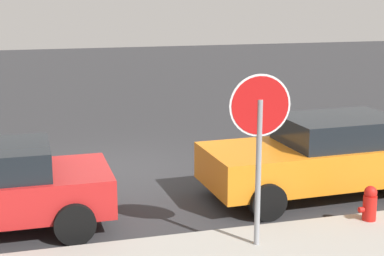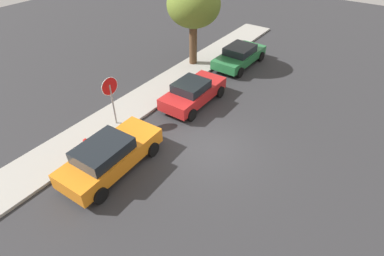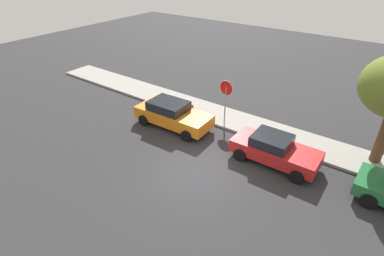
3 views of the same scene
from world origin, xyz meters
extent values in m
plane|color=#2D2D30|center=(0.00, 0.00, 0.00)|extent=(60.00, 60.00, 0.00)
cylinder|color=gray|center=(-1.28, 4.72, 1.15)|extent=(0.08, 0.08, 2.29)
cylinder|color=white|center=(-1.28, 4.72, 2.21)|extent=(0.88, 0.09, 0.88)
cylinder|color=red|center=(-1.28, 4.72, 2.21)|extent=(0.83, 0.10, 0.83)
cube|color=orange|center=(-3.44, 2.63, 0.65)|extent=(4.54, 1.91, 0.69)
cube|color=black|center=(-3.78, 2.61, 1.24)|extent=(2.19, 1.62, 0.49)
cylinder|color=black|center=(-1.95, 3.55, 0.32)|extent=(0.65, 0.24, 0.64)
cylinder|color=black|center=(-1.89, 1.80, 0.32)|extent=(0.65, 0.24, 0.64)
cylinder|color=black|center=(-4.94, 1.70, 0.32)|extent=(0.65, 0.24, 0.64)
cylinder|color=black|center=(1.24, 3.64, 0.32)|extent=(0.64, 0.22, 0.64)
cylinder|color=black|center=(1.23, 1.93, 0.32)|extent=(0.64, 0.22, 0.64)
cylinder|color=red|center=(-3.39, 4.34, 0.28)|extent=(0.22, 0.22, 0.55)
sphere|color=red|center=(-3.39, 4.34, 0.61)|extent=(0.21, 0.21, 0.21)
cylinder|color=red|center=(-3.24, 4.34, 0.33)|extent=(0.08, 0.09, 0.09)
camera|label=1|loc=(1.83, 12.17, 3.71)|focal=55.00mm
camera|label=2|loc=(-8.92, -5.23, 8.96)|focal=28.00mm
camera|label=3|loc=(6.23, -8.97, 8.85)|focal=28.00mm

